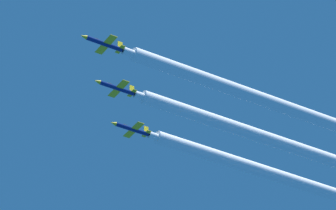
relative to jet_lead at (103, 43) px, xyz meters
The scene contains 6 objects.
jet_lead is the anchor object (origin of this frame).
jet_second_echelon 15.40m from the jet_lead, 39.05° to the right, with size 7.33×10.68×2.57m.
jet_third_echelon 30.73m from the jet_lead, 40.73° to the right, with size 7.33×10.68×2.57m.
smoke_trail_lead 39.07m from the jet_lead, 90.00° to the right, with size 3.22×68.35×3.22m.
smoke_trail_second_echelon 45.31m from the jet_lead, 74.73° to the right, with size 3.22×58.23×3.22m.
smoke_trail_third_echelon 59.42m from the jet_lead, 66.98° to the right, with size 3.22×59.50×3.22m.
Camera 1 is at (-189.52, 99.61, 2.95)m, focal length 123.18 mm.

